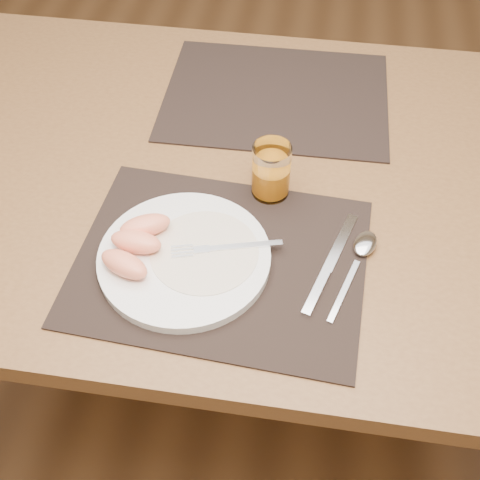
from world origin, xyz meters
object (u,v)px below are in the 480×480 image
(placemat_far, at_px, (276,96))
(plate, at_px, (184,257))
(juice_glass, at_px, (271,173))
(placemat_near, at_px, (221,261))
(spoon, at_px, (362,250))
(table, at_px, (248,200))
(knife, at_px, (327,271))
(fork, at_px, (217,248))

(placemat_far, distance_m, plate, 0.46)
(placemat_far, relative_size, juice_glass, 4.57)
(placemat_near, height_order, spoon, spoon)
(placemat_near, height_order, juice_glass, juice_glass)
(placemat_near, bearing_deg, placemat_far, 85.08)
(table, xyz_separation_m, knife, (0.15, -0.22, 0.09))
(knife, bearing_deg, plate, -177.00)
(knife, bearing_deg, placemat_near, -179.50)
(placemat_far, height_order, plate, plate)
(juice_glass, bearing_deg, placemat_near, -109.78)
(fork, xyz_separation_m, spoon, (0.23, 0.04, -0.01))
(knife, bearing_deg, fork, 177.93)
(placemat_near, distance_m, knife, 0.17)
(fork, distance_m, juice_glass, 0.17)
(table, relative_size, spoon, 7.41)
(table, xyz_separation_m, fork, (-0.02, -0.21, 0.11))
(fork, relative_size, spoon, 0.91)
(table, xyz_separation_m, spoon, (0.21, -0.17, 0.09))
(placemat_far, xyz_separation_m, fork, (-0.04, -0.43, 0.02))
(placemat_far, bearing_deg, spoon, -65.14)
(placemat_near, relative_size, plate, 1.67)
(table, distance_m, juice_glass, 0.15)
(juice_glass, bearing_deg, spoon, -35.48)
(placemat_near, bearing_deg, juice_glass, 70.22)
(spoon, bearing_deg, plate, -167.86)
(fork, bearing_deg, spoon, 10.34)
(juice_glass, bearing_deg, placemat_far, 94.30)
(table, relative_size, plate, 5.19)
(knife, bearing_deg, table, 125.02)
(table, height_order, plate, plate)
(knife, height_order, juice_glass, juice_glass)
(placemat_near, bearing_deg, knife, 0.50)
(placemat_near, bearing_deg, spoon, 12.59)
(fork, height_order, juice_glass, juice_glass)
(placemat_near, distance_m, plate, 0.06)
(table, bearing_deg, plate, -106.56)
(juice_glass, bearing_deg, knife, -56.44)
(placemat_far, bearing_deg, table, -96.49)
(placemat_near, xyz_separation_m, knife, (0.17, 0.00, 0.00))
(spoon, bearing_deg, table, 140.31)
(plate, xyz_separation_m, fork, (0.05, 0.02, 0.01))
(fork, bearing_deg, placemat_far, 84.10)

